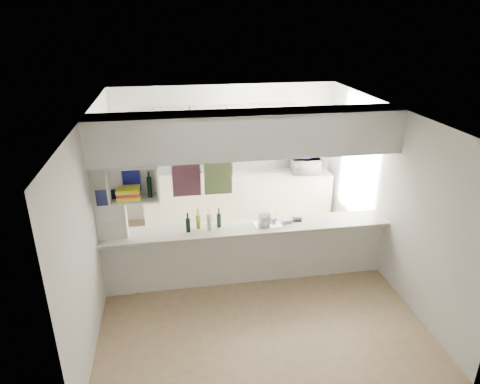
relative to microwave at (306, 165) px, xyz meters
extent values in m
plane|color=#8D7252|center=(-1.52, -2.07, -1.07)|extent=(4.80, 4.80, 0.00)
plane|color=white|center=(-1.52, -2.07, 1.53)|extent=(4.80, 4.80, 0.00)
plane|color=silver|center=(-1.52, 0.33, 0.23)|extent=(4.20, 0.00, 4.20)
plane|color=silver|center=(-3.62, -2.07, 0.23)|extent=(0.00, 4.80, 4.80)
plane|color=silver|center=(0.58, -2.07, 0.23)|extent=(0.00, 4.80, 4.80)
cube|color=silver|center=(-1.52, -2.07, -0.63)|extent=(4.20, 0.15, 0.88)
cube|color=beige|center=(-1.52, -2.07, -0.17)|extent=(4.20, 0.50, 0.04)
cube|color=white|center=(-1.52, -2.07, 1.23)|extent=(4.20, 0.50, 0.60)
cube|color=silver|center=(-3.42, -2.07, 0.23)|extent=(0.40, 0.18, 2.60)
cube|color=#191E4C|center=(-3.42, -2.16, 0.48)|extent=(0.30, 0.01, 0.22)
cube|color=white|center=(-3.42, -2.16, 0.25)|extent=(0.30, 0.01, 0.24)
cube|color=#321624|center=(-2.37, -1.85, 0.61)|extent=(0.40, 0.02, 0.62)
cube|color=#166764|center=(-1.92, -1.85, 0.61)|extent=(0.40, 0.02, 0.62)
cube|color=white|center=(-3.07, -2.17, 0.44)|extent=(0.65, 0.35, 0.02)
cube|color=white|center=(-3.07, -2.17, 0.92)|extent=(0.65, 0.35, 0.02)
cube|color=white|center=(-3.07, -2.01, 0.68)|extent=(0.65, 0.02, 0.50)
cube|color=white|center=(-3.38, -2.17, 0.68)|extent=(0.02, 0.35, 0.50)
cube|color=white|center=(-2.76, -2.17, 0.68)|extent=(0.02, 0.35, 0.50)
cube|color=yellow|center=(-3.15, -2.17, 0.48)|extent=(0.30, 0.24, 0.05)
cube|color=red|center=(-3.15, -2.17, 0.53)|extent=(0.28, 0.22, 0.05)
cube|color=yellow|center=(-3.15, -2.17, 0.58)|extent=(0.30, 0.24, 0.05)
cube|color=#0B0C79|center=(-3.12, -2.04, 0.68)|extent=(0.26, 0.02, 0.34)
cylinder|color=black|center=(-2.87, -2.17, 0.60)|extent=(0.06, 0.06, 0.28)
cube|color=beige|center=(-1.32, 0.03, -0.62)|extent=(3.60, 0.60, 0.90)
cube|color=beige|center=(-1.32, 0.03, -0.16)|extent=(3.60, 0.63, 0.03)
cube|color=silver|center=(-1.32, 0.32, 0.15)|extent=(3.60, 0.03, 0.60)
cube|color=beige|center=(-1.52, 0.16, 0.81)|extent=(2.62, 0.34, 0.72)
cube|color=white|center=(-0.77, 0.09, 0.41)|extent=(0.60, 0.46, 0.12)
cube|color=silver|center=(-0.77, -0.14, 0.38)|extent=(0.60, 0.02, 0.05)
imported|color=white|center=(0.00, 0.00, 0.00)|extent=(0.57, 0.41, 0.30)
imported|color=#0B0C79|center=(-0.02, -0.03, 0.18)|extent=(0.26, 0.26, 0.06)
cube|color=silver|center=(-1.23, -2.07, -0.14)|extent=(0.41, 0.33, 0.01)
cylinder|color=white|center=(-1.33, -2.08, -0.04)|extent=(0.03, 0.19, 0.19)
cylinder|color=white|center=(-1.27, -2.07, -0.04)|extent=(0.03, 0.19, 0.19)
cylinder|color=white|center=(-1.21, -2.07, -0.04)|extent=(0.03, 0.19, 0.19)
imported|color=white|center=(-1.27, -2.13, -0.08)|extent=(0.17, 0.17, 0.10)
cylinder|color=black|center=(-2.39, -2.09, -0.05)|extent=(0.06, 0.06, 0.20)
cylinder|color=black|center=(-2.39, -2.09, 0.10)|extent=(0.02, 0.02, 0.09)
cylinder|color=olive|center=(-2.24, -2.01, -0.04)|extent=(0.06, 0.06, 0.22)
cylinder|color=olive|center=(-2.24, -2.01, 0.11)|extent=(0.02, 0.02, 0.09)
cylinder|color=silver|center=(-2.09, -2.09, -0.03)|extent=(0.06, 0.06, 0.23)
cylinder|color=silver|center=(-2.09, -2.09, 0.13)|extent=(0.02, 0.02, 0.09)
cylinder|color=black|center=(-1.94, -2.01, -0.05)|extent=(0.06, 0.06, 0.20)
cylinder|color=black|center=(-1.94, -2.01, 0.10)|extent=(0.02, 0.02, 0.09)
cylinder|color=silver|center=(-1.12, -1.95, -0.12)|extent=(0.13, 0.13, 0.07)
cube|color=silver|center=(-0.93, -2.05, -0.12)|extent=(0.13, 0.09, 0.06)
cube|color=silver|center=(-0.74, -1.95, -0.12)|extent=(0.13, 0.09, 0.06)
cube|color=black|center=(-0.77, -2.02, -0.14)|extent=(0.14, 0.07, 0.01)
cylinder|color=black|center=(-2.08, 0.08, -0.08)|extent=(0.10, 0.10, 0.14)
cube|color=brown|center=(-1.47, 0.11, -0.05)|extent=(0.12, 0.10, 0.21)
camera|label=1|loc=(-2.55, -7.53, 2.71)|focal=32.00mm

